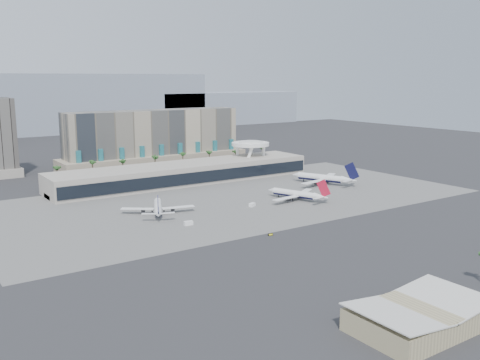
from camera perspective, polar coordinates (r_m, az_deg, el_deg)
ground at (r=250.37m, az=6.19°, el=-4.23°), size 900.00×900.00×0.00m
apron_pad at (r=293.10m, az=-0.78°, el=-1.94°), size 260.00×130.00×0.06m
mountain_ridge at (r=680.29m, az=-18.51°, el=7.31°), size 680.00×60.00×70.00m
hotel at (r=398.15m, az=-9.10°, el=3.76°), size 140.00×30.00×42.00m
terminal at (r=338.07m, az=-5.91°, el=0.83°), size 170.00×32.50×14.50m
saucer_structure at (r=370.19m, az=1.12°, el=3.62°), size 26.00×26.00×21.89m
palm_row at (r=371.44m, az=-7.55°, el=2.32°), size 157.80×2.80×13.10m
hangar_left at (r=151.92m, az=18.60°, el=-13.66°), size 36.65×22.60×7.55m
airliner_left at (r=262.24m, az=-8.75°, el=-2.88°), size 33.29×34.25×12.73m
airliner_centre at (r=289.57m, az=6.06°, el=-1.49°), size 35.61×36.80×13.25m
airliner_right at (r=335.48m, az=8.84°, el=0.23°), size 40.72×41.96×15.40m
service_vehicle_a at (r=240.65m, az=-5.52°, el=-4.60°), size 4.07×2.25×1.91m
service_vehicle_b at (r=273.93m, az=1.31°, el=-2.66°), size 4.05×3.22×1.82m
taxiway_sign at (r=224.53m, az=3.26°, el=-5.83°), size 2.20×0.90×1.00m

